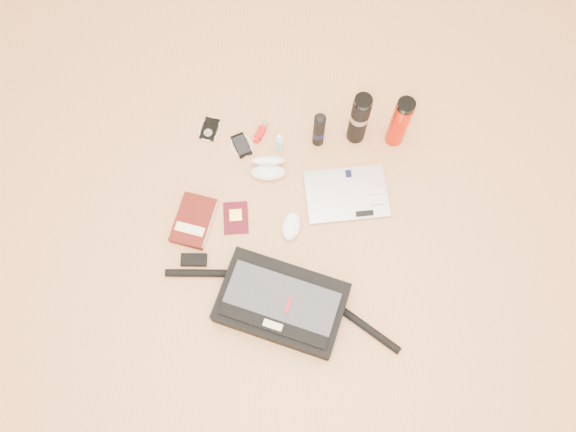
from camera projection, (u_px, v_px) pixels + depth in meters
The scene contains 14 objects.
ground at pixel (295, 240), 2.20m from camera, with size 4.00×4.00×0.00m, color tan.
messenger_bag at pixel (281, 303), 2.06m from camera, with size 0.88×0.41×0.13m.
laptop at pixel (347, 194), 2.25m from camera, with size 0.34×0.25×0.03m.
book at pixel (194, 221), 2.21m from camera, with size 0.19×0.24×0.04m.
passport at pixel (236, 218), 2.23m from camera, with size 0.10×0.14×0.01m.
mouse at pixel (291, 226), 2.20m from camera, with size 0.09×0.13×0.04m.
sunglasses_case at pixel (268, 167), 2.27m from camera, with size 0.14×0.12×0.08m.
ipod at pixel (210, 129), 2.36m from camera, with size 0.11×0.12×0.01m.
phone at pixel (241, 145), 2.33m from camera, with size 0.11×0.12×0.01m.
inhaler at pixel (261, 132), 2.34m from camera, with size 0.06×0.10×0.03m.
spray_bottle at pixel (279, 143), 2.28m from camera, with size 0.04×0.04×0.12m.
aerosol_can at pixel (319, 130), 2.25m from camera, with size 0.06×0.06×0.21m.
thermos_black at pixel (359, 119), 2.22m from camera, with size 0.10×0.10×0.29m.
thermos_red at pixel (400, 122), 2.21m from camera, with size 0.08×0.08×0.28m.
Camera 1 is at (-0.04, -0.64, 2.11)m, focal length 35.00 mm.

